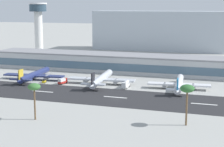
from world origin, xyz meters
TOP-DOWN VIEW (x-y plane):
  - ground_plane at (0.00, 0.00)m, footprint 1400.00×1400.00m
  - runway_strip at (0.00, 3.46)m, footprint 800.00×35.35m
  - runway_centreline_dash_3 at (-41.83, 3.46)m, footprint 12.00×1.20m
  - runway_centreline_dash_4 at (-1.46, 3.46)m, footprint 12.00×1.20m
  - runway_centreline_dash_5 at (41.79, 3.46)m, footprint 12.00×1.20m
  - terminal_building at (-18.08, 75.69)m, footprint 189.52×25.02m
  - control_tower at (-104.10, 113.78)m, footprint 15.33×15.33m
  - distant_hotel_block at (-20.40, 207.30)m, footprint 130.88×29.74m
  - airliner_gold_tail_gate_0 at (-62.74, 30.24)m, footprint 38.73×43.84m
  - airliner_black_tail_gate_1 at (-18.92, 30.85)m, footprint 39.77×46.05m
  - airliner_blue_tail_gate_2 at (26.03, 31.36)m, footprint 34.51×43.20m
  - service_baggage_tug_0 at (-52.23, 24.41)m, footprint 2.25×3.39m
  - service_fuel_truck_1 at (-2.54, 25.97)m, footprint 2.93×8.52m
  - service_box_truck_2 at (-40.41, 24.92)m, footprint 3.96×6.43m
  - palm_tree_0 at (-20.96, -41.79)m, footprint 5.09×5.09m
  - palm_tree_1 at (37.69, -30.47)m, footprint 5.51×5.51m

SIDE VIEW (x-z plane):
  - ground_plane at x=0.00m, z-range 0.00..0.00m
  - runway_strip at x=0.00m, z-range 0.00..0.08m
  - runway_centreline_dash_3 at x=-41.83m, z-range 0.08..0.09m
  - runway_centreline_dash_4 at x=-1.46m, z-range 0.08..0.09m
  - runway_centreline_dash_5 at x=41.79m, z-range 0.08..0.09m
  - service_baggage_tug_0 at x=-52.23m, z-range -0.05..2.15m
  - service_box_truck_2 at x=-40.41m, z-range 0.16..3.41m
  - service_fuel_truck_1 at x=-2.54m, z-range 0.05..4.00m
  - airliner_blue_tail_gate_2 at x=26.03m, z-range -1.64..7.39m
  - airliner_gold_tail_gate_0 at x=-62.74m, z-range -1.66..7.49m
  - airliner_black_tail_gate_1 at x=-18.92m, z-range -1.75..7.87m
  - terminal_building at x=-18.08m, z-range 0.00..12.01m
  - palm_tree_0 at x=-20.96m, z-range 5.53..20.45m
  - palm_tree_1 at x=37.69m, z-range 5.92..21.88m
  - distant_hotel_block at x=-20.40m, z-range 0.00..39.13m
  - control_tower at x=-104.10m, z-range 6.83..53.88m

